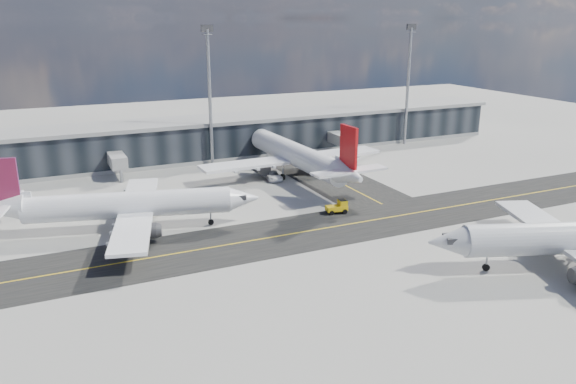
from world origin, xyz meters
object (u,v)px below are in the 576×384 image
Objects in this scene: airliner_af at (125,205)px; baggage_tug at (338,207)px; service_van at (273,176)px; airliner_redtail at (297,156)px.

airliner_af is 10.85× the size of baggage_tug.
airliner_af is 34.44m from service_van.
airliner_af is 38.79m from airliner_redtail.
service_van is (30.44, 15.82, -3.05)m from airliner_af.
airliner_redtail reaches higher than baggage_tug.
airliner_af reaches higher than service_van.
airliner_redtail is at bearing 6.51° from service_van.
airliner_af is 33.10m from baggage_tug.
baggage_tug is at bearing -76.56° from service_van.
airliner_redtail is at bearing 178.90° from baggage_tug.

